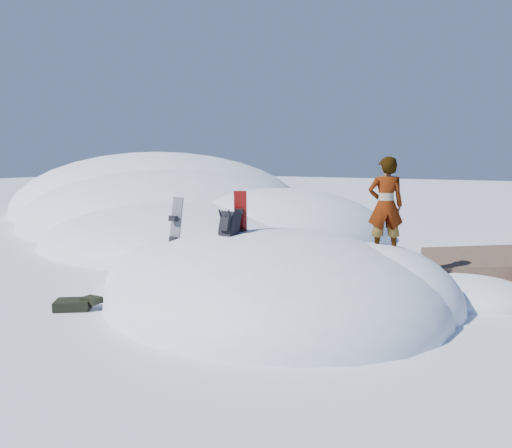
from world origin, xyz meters
The scene contains 9 objects.
ground centered at (0.00, 0.00, 0.00)m, with size 120.00×120.00×0.00m, color white.
snow_mound centered at (-0.17, 0.24, 0.00)m, with size 8.00×6.00×3.00m.
snow_ridge centered at (-10.43, 9.85, 0.00)m, with size 21.50×18.50×6.40m.
rock_outcrop centered at (3.72, 3.01, 0.01)m, with size 4.68×4.41×1.68m.
snowboard_red centered at (-0.47, -0.37, 1.63)m, with size 0.27×0.22×1.33m.
snowboard_dark centered at (-2.19, -0.25, 1.34)m, with size 0.31×0.30×1.50m.
backpack centered at (-0.57, -0.62, 1.65)m, with size 0.41×0.45×0.56m.
gear_pile centered at (-3.08, -2.19, 0.11)m, with size 0.87×0.74×0.23m.
person centered at (2.01, 0.95, 1.99)m, with size 0.68×0.45×1.88m, color slate.
Camera 1 is at (4.48, -8.63, 2.92)m, focal length 35.00 mm.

